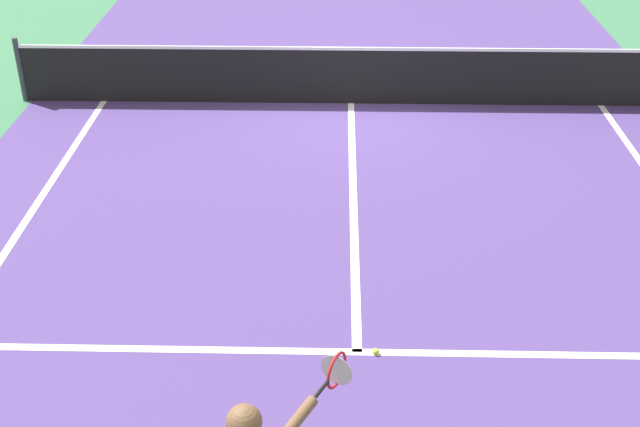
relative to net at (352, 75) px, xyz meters
The scene contains 6 objects.
ground_plane 0.49m from the net, ahead, with size 60.00×60.00×0.00m, color #38724C.
court_surface_inbounds 0.49m from the net, ahead, with size 10.62×24.40×0.00m, color #4C387A.
line_service_near 6.42m from the net, 90.00° to the right, with size 8.22×0.10×0.01m, color white.
line_center_service 3.24m from the net, 90.00° to the right, with size 0.10×6.40×0.01m, color white.
net is the anchor object (origin of this frame).
tennis_ball_mid_court 6.44m from the net, 88.37° to the right, with size 0.07×0.07×0.07m, color #CCE033.
Camera 1 is at (-0.22, -12.80, 5.26)m, focal length 46.58 mm.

